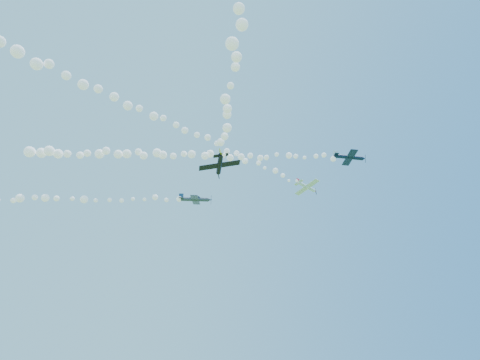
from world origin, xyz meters
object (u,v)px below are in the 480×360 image
object	(u,v)px
plane_navy	(349,157)
plane_black	(220,165)
plane_white	(307,187)
plane_grey	(195,199)

from	to	relation	value
plane_navy	plane_black	xyz separation A→B (m)	(-31.45, -9.69, -15.25)
plane_white	plane_black	world-z (taller)	plane_white
plane_white	plane_navy	size ratio (longest dim) A/B	0.95
plane_white	plane_grey	xyz separation A→B (m)	(-28.59, -5.23, -11.60)
plane_white	plane_navy	xyz separation A→B (m)	(2.16, -15.51, -1.09)
plane_grey	plane_black	xyz separation A→B (m)	(-0.70, -19.97, -4.73)
plane_black	plane_navy	bearing A→B (deg)	-61.00
plane_white	plane_black	xyz separation A→B (m)	(-29.29, -25.20, -16.33)
plane_navy	plane_black	distance (m)	36.27
plane_white	plane_black	size ratio (longest dim) A/B	1.13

